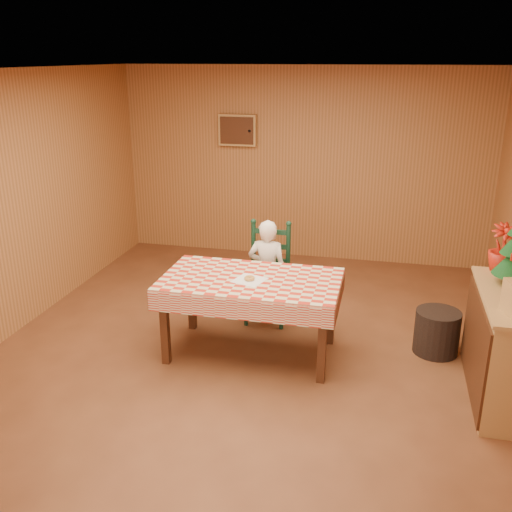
{
  "coord_description": "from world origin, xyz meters",
  "views": [
    {
      "loc": [
        1.14,
        -4.66,
        2.71
      ],
      "look_at": [
        0.0,
        0.2,
        0.95
      ],
      "focal_mm": 40.0,
      "sensor_mm": 36.0,
      "label": 1
    }
  ],
  "objects": [
    {
      "name": "cabin_walls",
      "position": [
        -0.0,
        0.53,
        1.83
      ],
      "size": [
        5.1,
        6.05,
        2.65
      ],
      "color": "#A76E3C",
      "rests_on": "ground"
    },
    {
      "name": "ladder_chair",
      "position": [
        -0.02,
        0.87,
        0.5
      ],
      "size": [
        0.44,
        0.4,
        1.08
      ],
      "color": "black",
      "rests_on": "ground"
    },
    {
      "name": "donut",
      "position": [
        -0.02,
        0.04,
        0.79
      ],
      "size": [
        0.13,
        0.13,
        0.03
      ],
      "primitive_type": "torus",
      "rotation": [
        0.0,
        0.0,
        -0.41
      ],
      "color": "#C59146",
      "rests_on": "napkin"
    },
    {
      "name": "dining_table",
      "position": [
        -0.02,
        0.09,
        0.69
      ],
      "size": [
        1.66,
        0.96,
        0.77
      ],
      "color": "#472513",
      "rests_on": "ground"
    },
    {
      "name": "flower_arrangement",
      "position": [
        2.15,
        0.37,
        1.14
      ],
      "size": [
        0.3,
        0.3,
        0.42
      ],
      "primitive_type": "imported",
      "rotation": [
        0.0,
        0.0,
        0.32
      ],
      "color": "#B51F10",
      "rests_on": "shelf_unit"
    },
    {
      "name": "napkin",
      "position": [
        -0.02,
        0.04,
        0.77
      ],
      "size": [
        0.33,
        0.33,
        0.0
      ],
      "primitive_type": "cube",
      "rotation": [
        0.0,
        0.0,
        -0.31
      ],
      "color": "white",
      "rests_on": "dining_table"
    },
    {
      "name": "shelf_unit",
      "position": [
        2.19,
        -0.18,
        0.47
      ],
      "size": [
        0.54,
        1.24,
        0.93
      ],
      "color": "tan",
      "rests_on": "ground"
    },
    {
      "name": "storage_bin",
      "position": [
        1.71,
        0.5,
        0.21
      ],
      "size": [
        0.53,
        0.53,
        0.43
      ],
      "primitive_type": "cylinder",
      "rotation": [
        0.0,
        0.0,
        0.3
      ],
      "color": "black",
      "rests_on": "ground"
    },
    {
      "name": "seated_child",
      "position": [
        -0.02,
        0.82,
        0.56
      ],
      "size": [
        0.41,
        0.27,
        1.12
      ],
      "primitive_type": "imported",
      "rotation": [
        0.0,
        0.0,
        3.14
      ],
      "color": "white",
      "rests_on": "ground"
    },
    {
      "name": "ground",
      "position": [
        0.0,
        0.0,
        0.0
      ],
      "size": [
        6.0,
        6.0,
        0.0
      ],
      "primitive_type": "plane",
      "color": "brown",
      "rests_on": "ground"
    }
  ]
}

